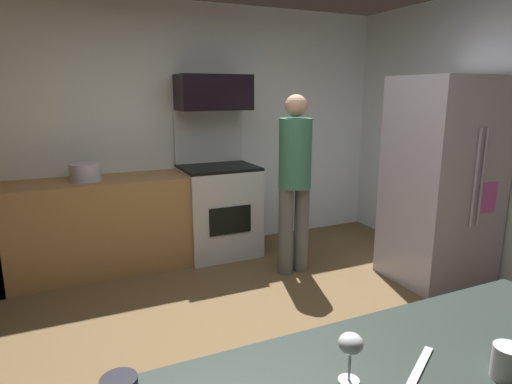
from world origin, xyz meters
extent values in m
cube|color=brown|center=(0.00, 0.00, -0.01)|extent=(5.20, 4.80, 0.02)
cube|color=silver|center=(0.00, 2.34, 1.30)|extent=(5.20, 0.12, 2.60)
cube|color=#9E7142|center=(-0.90, 1.98, 0.45)|extent=(2.40, 0.60, 0.90)
cube|color=#BABEBE|center=(0.41, 1.96, 0.46)|extent=(0.76, 0.64, 0.92)
cube|color=black|center=(0.41, 1.96, 0.94)|extent=(0.76, 0.64, 0.03)
cube|color=#BABEBE|center=(0.41, 2.25, 1.23)|extent=(0.76, 0.06, 0.57)
cube|color=black|center=(0.41, 1.63, 0.45)|extent=(0.44, 0.01, 0.28)
cube|color=black|center=(0.41, 2.06, 1.69)|extent=(0.74, 0.38, 0.35)
cube|color=#B4B0C7|center=(2.03, 0.53, 0.92)|extent=(0.86, 0.71, 1.83)
cylinder|color=#B4B0C7|center=(1.99, 0.16, 1.01)|extent=(0.02, 0.02, 0.83)
cylinder|color=#B4B0C7|center=(2.07, 0.16, 1.01)|extent=(0.02, 0.02, 0.83)
cube|color=#DB5AC5|center=(2.18, 0.18, 0.83)|extent=(0.20, 0.01, 0.26)
cylinder|color=#5F5F5F|center=(0.79, 1.18, 0.42)|extent=(0.14, 0.14, 0.83)
cylinder|color=#5F5F5F|center=(0.96, 1.18, 0.42)|extent=(0.14, 0.14, 0.83)
cylinder|color=#39785A|center=(0.88, 1.18, 1.15)|extent=(0.30, 0.30, 0.63)
sphere|color=tan|center=(0.88, 1.18, 1.58)|extent=(0.20, 0.20, 0.20)
cylinder|color=silver|center=(-0.41, -1.38, 0.90)|extent=(0.06, 0.06, 0.01)
cylinder|color=silver|center=(-0.41, -1.38, 0.95)|extent=(0.01, 0.01, 0.08)
ellipsoid|color=silver|center=(-0.41, -1.38, 1.02)|extent=(0.07, 0.07, 0.06)
cylinder|color=silver|center=(0.00, -1.56, 0.95)|extent=(0.09, 0.09, 0.10)
cube|color=#B7BABF|center=(-0.20, -1.43, 0.90)|extent=(0.23, 0.15, 0.01)
cylinder|color=#B8B8C8|center=(-0.88, 1.98, 0.98)|extent=(0.28, 0.28, 0.16)
camera|label=1|loc=(-1.10, -2.25, 1.69)|focal=30.55mm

